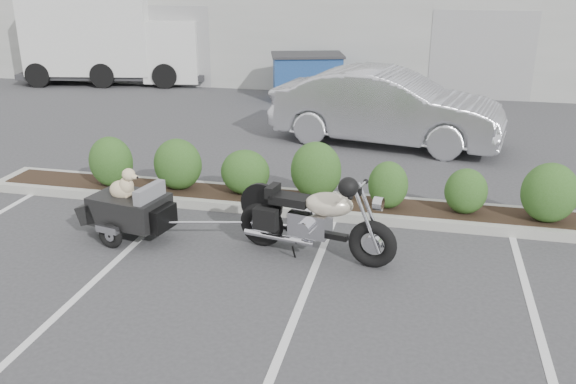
% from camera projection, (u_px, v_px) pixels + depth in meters
% --- Properties ---
extents(ground, '(90.00, 90.00, 0.00)m').
position_uv_depth(ground, '(227.00, 262.00, 8.33)').
color(ground, '#38383A').
rests_on(ground, ground).
extents(planter_kerb, '(12.00, 1.00, 0.15)m').
position_uv_depth(planter_kerb, '(326.00, 205.00, 10.11)').
color(planter_kerb, '#9E9E93').
rests_on(planter_kerb, ground).
extents(building, '(26.00, 10.00, 4.00)m').
position_uv_depth(building, '(366.00, 16.00, 23.16)').
color(building, '#9EA099').
rests_on(building, ground).
extents(motorcycle, '(2.30, 0.97, 1.33)m').
position_uv_depth(motorcycle, '(314.00, 221.00, 8.33)').
color(motorcycle, black).
rests_on(motorcycle, ground).
extents(pet_trailer, '(1.87, 1.07, 1.10)m').
position_uv_depth(pet_trailer, '(129.00, 208.00, 8.96)').
color(pet_trailer, black).
rests_on(pet_trailer, ground).
extents(sedan, '(5.32, 2.63, 1.68)m').
position_uv_depth(sedan, '(387.00, 107.00, 13.60)').
color(sedan, silver).
rests_on(sedan, ground).
extents(dumpster, '(2.40, 1.95, 1.37)m').
position_uv_depth(dumpster, '(307.00, 77.00, 18.13)').
color(dumpster, navy).
rests_on(dumpster, ground).
extents(delivery_truck, '(6.56, 3.16, 2.88)m').
position_uv_depth(delivery_truck, '(114.00, 42.00, 20.62)').
color(delivery_truck, silver).
rests_on(delivery_truck, ground).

